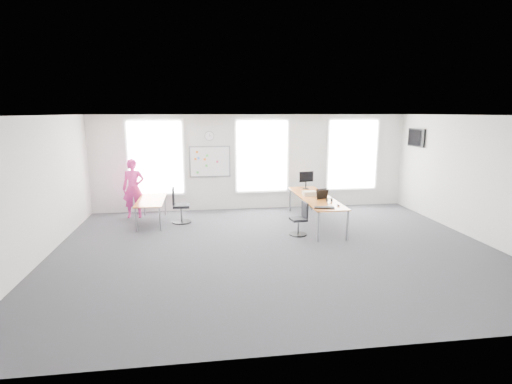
{
  "coord_description": "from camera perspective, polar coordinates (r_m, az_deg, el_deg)",
  "views": [
    {
      "loc": [
        -1.65,
        -8.52,
        3.06
      ],
      "look_at": [
        -0.28,
        1.2,
        1.1
      ],
      "focal_mm": 28.0,
      "sensor_mm": 36.0,
      "label": 1
    }
  ],
  "objects": [
    {
      "name": "mouse",
      "position": [
        10.15,
        11.69,
        -1.85
      ],
      "size": [
        0.08,
        0.12,
        0.04
      ],
      "primitive_type": "ellipsoid",
      "rotation": [
        0.0,
        0.0,
        0.12
      ],
      "color": "black",
      "rests_on": "desk_right"
    },
    {
      "name": "laptop_sleeve",
      "position": [
        10.86,
        9.44,
        -0.31
      ],
      "size": [
        0.34,
        0.28,
        0.27
      ],
      "rotation": [
        0.0,
        0.0,
        0.32
      ],
      "color": "black",
      "rests_on": "desk_right"
    },
    {
      "name": "wall_front",
      "position": [
        5.06,
        11.57,
        -6.92
      ],
      "size": [
        10.0,
        0.0,
        10.0
      ],
      "primitive_type": "plane",
      "rotation": [
        -1.57,
        0.0,
        0.0
      ],
      "color": "silver",
      "rests_on": "ground"
    },
    {
      "name": "headphones",
      "position": [
        10.6,
        10.39,
        -1.12
      ],
      "size": [
        0.17,
        0.09,
        0.1
      ],
      "rotation": [
        0.0,
        0.0,
        -0.22
      ],
      "color": "black",
      "rests_on": "desk_right"
    },
    {
      "name": "tv",
      "position": [
        13.3,
        21.95,
        7.21
      ],
      "size": [
        0.06,
        0.9,
        0.55
      ],
      "primitive_type": "cube",
      "color": "black",
      "rests_on": "wall_right"
    },
    {
      "name": "wall_right",
      "position": [
        10.92,
        29.64,
        1.59
      ],
      "size": [
        0.0,
        10.0,
        10.0
      ],
      "primitive_type": "plane",
      "rotation": [
        1.57,
        0.0,
        -1.57
      ],
      "color": "silver",
      "rests_on": "ground"
    },
    {
      "name": "paper_stack",
      "position": [
        11.28,
        7.64,
        -0.2
      ],
      "size": [
        0.36,
        0.27,
        0.12
      ],
      "primitive_type": "cube",
      "rotation": [
        0.0,
        0.0,
        0.02
      ],
      "color": "#F5EDC6",
      "rests_on": "desk_right"
    },
    {
      "name": "window_mid",
      "position": [
        12.71,
        0.86,
        5.15
      ],
      "size": [
        1.6,
        0.06,
        2.2
      ],
      "primitive_type": "cube",
      "color": "white",
      "rests_on": "wall_back"
    },
    {
      "name": "keyboard",
      "position": [
        9.86,
        9.75,
        -2.22
      ],
      "size": [
        0.52,
        0.3,
        0.02
      ],
      "primitive_type": "cube",
      "rotation": [
        0.0,
        0.0,
        -0.27
      ],
      "color": "black",
      "rests_on": "desk_right"
    },
    {
      "name": "whiteboard",
      "position": [
        12.58,
        -6.6,
        4.33
      ],
      "size": [
        1.2,
        0.03,
        0.9
      ],
      "primitive_type": "cube",
      "color": "white",
      "rests_on": "wall_back"
    },
    {
      "name": "chair_left",
      "position": [
        11.43,
        -10.93,
        -2.17
      ],
      "size": [
        0.53,
        0.53,
        1.0
      ],
      "rotation": [
        0.0,
        0.0,
        1.59
      ],
      "color": "black",
      "rests_on": "ground"
    },
    {
      "name": "ceiling",
      "position": [
        8.68,
        3.02,
        10.88
      ],
      "size": [
        10.0,
        10.0,
        0.0
      ],
      "primitive_type": "plane",
      "rotation": [
        3.14,
        0.0,
        0.0
      ],
      "color": "white",
      "rests_on": "ground"
    },
    {
      "name": "monitor",
      "position": [
        12.21,
        7.17,
        1.94
      ],
      "size": [
        0.48,
        0.2,
        0.53
      ],
      "rotation": [
        0.0,
        0.0,
        0.23
      ],
      "color": "black",
      "rests_on": "desk_right"
    },
    {
      "name": "wall_clock",
      "position": [
        12.51,
        -6.69,
        7.97
      ],
      "size": [
        0.3,
        0.04,
        0.3
      ],
      "primitive_type": "cylinder",
      "rotation": [
        1.57,
        0.0,
        0.0
      ],
      "color": "gray",
      "rests_on": "wall_back"
    },
    {
      "name": "window_right",
      "position": [
        13.5,
        13.6,
        5.2
      ],
      "size": [
        1.6,
        0.06,
        2.2
      ],
      "primitive_type": "cube",
      "color": "white",
      "rests_on": "wall_back"
    },
    {
      "name": "person",
      "position": [
        12.26,
        -17.09,
        0.5
      ],
      "size": [
        0.65,
        0.43,
        1.74
      ],
      "primitive_type": "imported",
      "rotation": [
        0.0,
        0.0,
        0.03
      ],
      "color": "#CB2A80",
      "rests_on": "ground"
    },
    {
      "name": "floor",
      "position": [
        9.2,
        2.82,
        -8.15
      ],
      "size": [
        10.0,
        10.0,
        0.0
      ],
      "primitive_type": "plane",
      "color": "#2A2A2F",
      "rests_on": "ground"
    },
    {
      "name": "desk_left",
      "position": [
        11.56,
        -14.74,
        -1.33
      ],
      "size": [
        0.73,
        1.82,
        0.67
      ],
      "color": "orange",
      "rests_on": "ground"
    },
    {
      "name": "wall_left",
      "position": [
        9.28,
        -29.01,
        0.19
      ],
      "size": [
        0.0,
        10.0,
        10.0
      ],
      "primitive_type": "plane",
      "rotation": [
        1.57,
        0.0,
        1.57
      ],
      "color": "silver",
      "rests_on": "ground"
    },
    {
      "name": "lens_cap",
      "position": [
        10.34,
        10.35,
        -1.66
      ],
      "size": [
        0.07,
        0.07,
        0.01
      ],
      "primitive_type": "cylinder",
      "rotation": [
        0.0,
        0.0,
        -0.21
      ],
      "color": "black",
      "rests_on": "desk_right"
    },
    {
      "name": "chair_right",
      "position": [
        10.2,
        6.32,
        -4.08
      ],
      "size": [
        0.45,
        0.45,
        0.84
      ],
      "rotation": [
        0.0,
        0.0,
        -1.44
      ],
      "color": "black",
      "rests_on": "ground"
    },
    {
      "name": "window_left",
      "position": [
        12.63,
        -14.14,
        4.78
      ],
      "size": [
        1.6,
        0.06,
        2.2
      ],
      "primitive_type": "cube",
      "color": "white",
      "rests_on": "wall_back"
    },
    {
      "name": "wall_back",
      "position": [
        12.72,
        -0.5,
        4.25
      ],
      "size": [
        10.0,
        0.0,
        10.0
      ],
      "primitive_type": "plane",
      "rotation": [
        1.57,
        0.0,
        0.0
      ],
      "color": "silver",
      "rests_on": "ground"
    },
    {
      "name": "desk_right",
      "position": [
        11.14,
        8.48,
        -0.95
      ],
      "size": [
        0.85,
        3.17,
        0.77
      ],
      "color": "orange",
      "rests_on": "ground"
    }
  ]
}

